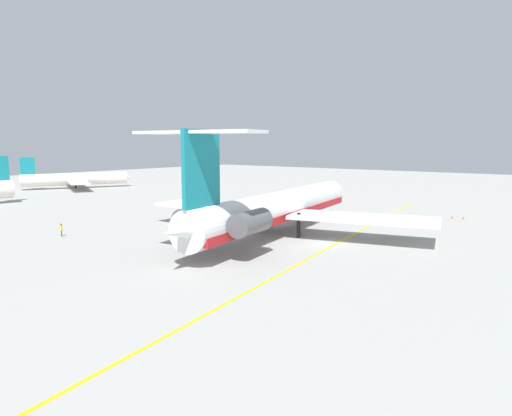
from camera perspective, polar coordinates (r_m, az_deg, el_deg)
The scene contains 8 objects.
ground at distance 56.81m, azimuth 8.71°, elevation -4.46°, with size 316.76×316.76×0.00m, color #9E9E99.
main_jetliner at distance 60.77m, azimuth 2.38°, elevation 0.01°, with size 46.80×41.54×13.66m.
airliner_mid_left at distance 136.52m, azimuth -21.39°, elevation 3.42°, with size 27.69×27.96×8.74m.
ground_crew_near_nose at distance 65.69m, azimuth -23.25°, elevation -2.35°, with size 0.28×0.41×1.75m.
ground_crew_near_tail at distance 87.77m, azimuth -5.79°, elevation 0.72°, with size 0.44×0.28×1.75m.
safety_cone_nose at distance 81.40m, azimuth 23.38°, elevation -1.06°, with size 0.40×0.40×0.55m, color #EA590F.
safety_cone_wingtip at distance 81.73m, azimuth 24.61°, elevation -1.10°, with size 0.40×0.40×0.55m, color #EA590F.
taxiway_centreline at distance 57.90m, azimuth 10.36°, elevation -4.26°, with size 90.32×0.36×0.01m, color gold.
Camera 1 is at (-48.52, -26.94, 12.17)m, focal length 31.87 mm.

